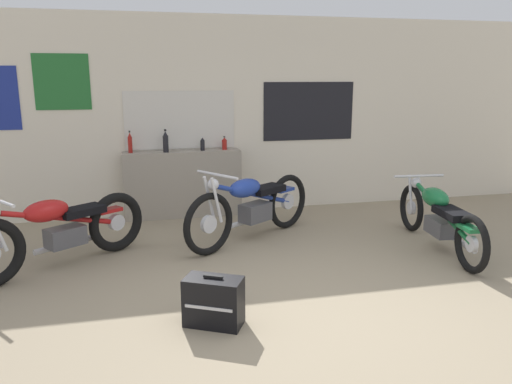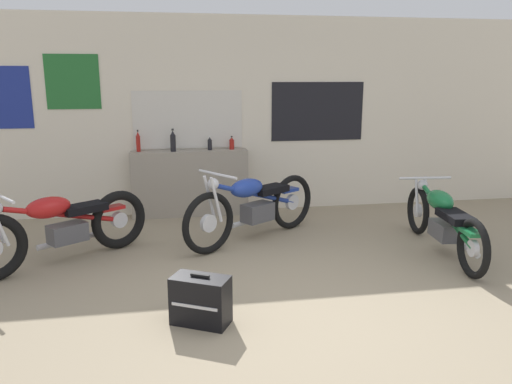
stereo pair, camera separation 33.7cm
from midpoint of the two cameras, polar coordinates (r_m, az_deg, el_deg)
ground_plane at (r=4.27m, az=4.17°, el=-14.35°), size 24.00×24.00×0.00m
wall_back at (r=7.30m, az=-4.16°, el=8.66°), size 10.00×0.07×2.80m
sill_counter at (r=7.18m, az=-9.67°, el=0.89°), size 1.64×0.28×0.94m
bottle_leftmost at (r=7.10m, az=-15.53°, el=5.41°), size 0.06×0.06×0.30m
bottle_left_center at (r=7.03m, az=-11.65°, el=5.61°), size 0.08×0.08×0.32m
bottle_center at (r=7.12m, az=-7.49°, el=5.43°), size 0.06×0.06×0.20m
bottle_right_center at (r=7.17m, az=-4.98°, el=5.52°), size 0.07×0.07×0.19m
motorcycle_blue at (r=6.04m, az=-2.13°, el=-1.56°), size 1.79×1.26×0.91m
motorcycle_green at (r=6.05m, az=18.69°, el=-2.67°), size 0.64×2.03×0.77m
motorcycle_red at (r=5.63m, az=-23.26°, el=-4.07°), size 1.74×1.29×0.85m
hard_case_black at (r=4.13m, az=-7.25°, el=-12.35°), size 0.52×0.43×0.42m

